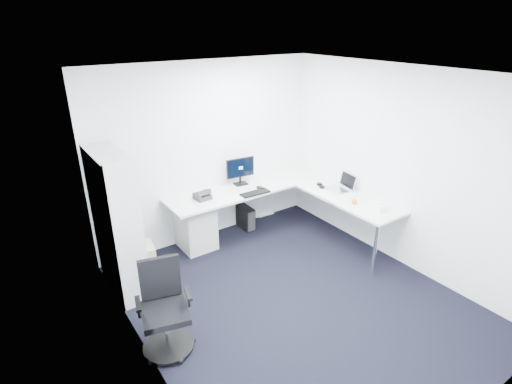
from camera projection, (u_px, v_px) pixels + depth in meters
ground at (294, 300)px, 4.95m from camera, size 4.20×4.20×0.00m
ceiling at (305, 75)px, 3.88m from camera, size 4.20×4.20×0.00m
wall_back at (208, 153)px, 5.99m from camera, size 3.60×0.02×2.70m
wall_front at (492, 302)px, 2.83m from camera, size 3.60×0.02×2.70m
wall_left at (141, 251)px, 3.47m from camera, size 0.02×4.20×2.70m
wall_right at (401, 169)px, 5.36m from camera, size 0.02×4.20×2.70m
l_desk at (264, 217)px, 6.13m from camera, size 2.74×1.54×0.80m
drawer_pedestal at (195, 224)px, 6.00m from camera, size 0.48×0.59×0.73m
bookshelf at (117, 224)px, 4.82m from camera, size 0.36×0.92×1.84m
task_chair at (165, 311)px, 4.02m from camera, size 0.68×0.68×0.99m
black_pc_tower at (245, 217)px, 6.61m from camera, size 0.18×0.39×0.37m
beige_pc_tower at (148, 256)px, 5.55m from camera, size 0.22×0.39×0.35m
power_strip at (266, 214)px, 7.08m from camera, size 0.31×0.07×0.04m
monitor at (241, 171)px, 6.22m from camera, size 0.48×0.20×0.45m
black_keyboard at (255, 193)px, 5.97m from camera, size 0.46×0.17×0.02m
mouse at (260, 188)px, 6.13m from camera, size 0.07×0.11×0.03m
desk_phone at (202, 194)px, 5.77m from camera, size 0.23×0.23×0.15m
laptop at (337, 183)px, 6.04m from camera, size 0.40×0.39×0.25m
white_keyboard at (328, 198)px, 5.80m from camera, size 0.14×0.39×0.01m
headphones at (321, 185)px, 6.22m from camera, size 0.19×0.22×0.05m
orange_fruit at (354, 201)px, 5.63m from camera, size 0.07×0.07×0.07m
tissue_box at (379, 207)px, 5.46m from camera, size 0.17×0.25×0.08m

